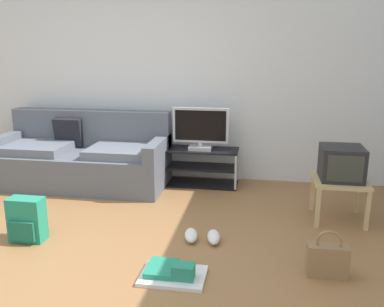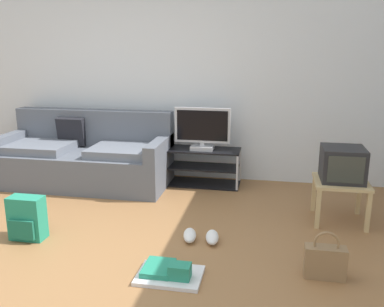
{
  "view_description": "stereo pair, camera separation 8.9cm",
  "coord_description": "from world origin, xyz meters",
  "px_view_note": "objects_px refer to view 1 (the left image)",
  "views": [
    {
      "loc": [
        1.4,
        -2.88,
        1.68
      ],
      "look_at": [
        0.73,
        1.05,
        0.66
      ],
      "focal_mm": 39.06,
      "sensor_mm": 36.0,
      "label": 1
    },
    {
      "loc": [
        1.48,
        -2.86,
        1.68
      ],
      "look_at": [
        0.73,
        1.05,
        0.66
      ],
      "focal_mm": 39.06,
      "sensor_mm": 36.0,
      "label": 2
    }
  ],
  "objects_px": {
    "crt_tv": "(342,163)",
    "handbag": "(328,259)",
    "couch": "(83,158)",
    "backpack": "(27,220)",
    "side_table": "(340,186)",
    "sneakers_pair": "(202,236)",
    "flat_tv": "(201,129)",
    "tv_stand": "(201,167)",
    "floor_tray": "(172,273)"
  },
  "relations": [
    {
      "from": "flat_tv",
      "to": "crt_tv",
      "type": "xyz_separation_m",
      "value": [
        1.52,
        -0.84,
        -0.13
      ]
    },
    {
      "from": "flat_tv",
      "to": "crt_tv",
      "type": "height_order",
      "value": "flat_tv"
    },
    {
      "from": "side_table",
      "to": "crt_tv",
      "type": "bearing_deg",
      "value": 90.0
    },
    {
      "from": "side_table",
      "to": "handbag",
      "type": "relative_size",
      "value": 1.37
    },
    {
      "from": "couch",
      "to": "side_table",
      "type": "relative_size",
      "value": 4.12
    },
    {
      "from": "backpack",
      "to": "floor_tray",
      "type": "height_order",
      "value": "backpack"
    },
    {
      "from": "crt_tv",
      "to": "handbag",
      "type": "relative_size",
      "value": 1.1
    },
    {
      "from": "crt_tv",
      "to": "handbag",
      "type": "distance_m",
      "value": 1.25
    },
    {
      "from": "tv_stand",
      "to": "backpack",
      "type": "relative_size",
      "value": 2.35
    },
    {
      "from": "couch",
      "to": "handbag",
      "type": "height_order",
      "value": "couch"
    },
    {
      "from": "floor_tray",
      "to": "handbag",
      "type": "bearing_deg",
      "value": 11.13
    },
    {
      "from": "flat_tv",
      "to": "floor_tray",
      "type": "distance_m",
      "value": 2.31
    },
    {
      "from": "flat_tv",
      "to": "sneakers_pair",
      "type": "distance_m",
      "value": 1.71
    },
    {
      "from": "crt_tv",
      "to": "flat_tv",
      "type": "bearing_deg",
      "value": 151.02
    },
    {
      "from": "couch",
      "to": "backpack",
      "type": "distance_m",
      "value": 1.61
    },
    {
      "from": "tv_stand",
      "to": "handbag",
      "type": "relative_size",
      "value": 2.51
    },
    {
      "from": "crt_tv",
      "to": "backpack",
      "type": "relative_size",
      "value": 1.03
    },
    {
      "from": "crt_tv",
      "to": "side_table",
      "type": "bearing_deg",
      "value": -90.0
    },
    {
      "from": "side_table",
      "to": "backpack",
      "type": "bearing_deg",
      "value": -161.45
    },
    {
      "from": "backpack",
      "to": "couch",
      "type": "bearing_deg",
      "value": 92.44
    },
    {
      "from": "flat_tv",
      "to": "handbag",
      "type": "height_order",
      "value": "flat_tv"
    },
    {
      "from": "flat_tv",
      "to": "backpack",
      "type": "relative_size",
      "value": 1.72
    },
    {
      "from": "sneakers_pair",
      "to": "couch",
      "type": "bearing_deg",
      "value": 141.5
    },
    {
      "from": "side_table",
      "to": "handbag",
      "type": "distance_m",
      "value": 1.17
    },
    {
      "from": "backpack",
      "to": "handbag",
      "type": "relative_size",
      "value": 1.07
    },
    {
      "from": "couch",
      "to": "crt_tv",
      "type": "relative_size",
      "value": 5.13
    },
    {
      "from": "handbag",
      "to": "crt_tv",
      "type": "bearing_deg",
      "value": 77.34
    },
    {
      "from": "couch",
      "to": "flat_tv",
      "type": "relative_size",
      "value": 3.07
    },
    {
      "from": "couch",
      "to": "floor_tray",
      "type": "distance_m",
      "value": 2.57
    },
    {
      "from": "tv_stand",
      "to": "flat_tv",
      "type": "distance_m",
      "value": 0.48
    },
    {
      "from": "side_table",
      "to": "backpack",
      "type": "height_order",
      "value": "side_table"
    },
    {
      "from": "couch",
      "to": "tv_stand",
      "type": "distance_m",
      "value": 1.48
    },
    {
      "from": "side_table",
      "to": "tv_stand",
      "type": "bearing_deg",
      "value": 149.92
    },
    {
      "from": "side_table",
      "to": "flat_tv",
      "type": "bearing_deg",
      "value": 150.55
    },
    {
      "from": "flat_tv",
      "to": "crt_tv",
      "type": "relative_size",
      "value": 1.67
    },
    {
      "from": "backpack",
      "to": "sneakers_pair",
      "type": "height_order",
      "value": "backpack"
    },
    {
      "from": "couch",
      "to": "side_table",
      "type": "height_order",
      "value": "couch"
    },
    {
      "from": "crt_tv",
      "to": "floor_tray",
      "type": "relative_size",
      "value": 0.84
    },
    {
      "from": "flat_tv",
      "to": "backpack",
      "type": "bearing_deg",
      "value": -125.65
    },
    {
      "from": "handbag",
      "to": "sneakers_pair",
      "type": "relative_size",
      "value": 1.04
    },
    {
      "from": "backpack",
      "to": "sneakers_pair",
      "type": "relative_size",
      "value": 1.11
    },
    {
      "from": "crt_tv",
      "to": "couch",
      "type": "bearing_deg",
      "value": 167.83
    },
    {
      "from": "couch",
      "to": "handbag",
      "type": "relative_size",
      "value": 5.65
    },
    {
      "from": "couch",
      "to": "flat_tv",
      "type": "bearing_deg",
      "value": 7.77
    },
    {
      "from": "couch",
      "to": "crt_tv",
      "type": "bearing_deg",
      "value": -12.17
    },
    {
      "from": "tv_stand",
      "to": "side_table",
      "type": "xyz_separation_m",
      "value": [
        1.52,
        -0.88,
        0.13
      ]
    },
    {
      "from": "couch",
      "to": "floor_tray",
      "type": "bearing_deg",
      "value": -51.89
    },
    {
      "from": "handbag",
      "to": "sneakers_pair",
      "type": "distance_m",
      "value": 1.1
    },
    {
      "from": "side_table",
      "to": "handbag",
      "type": "height_order",
      "value": "side_table"
    },
    {
      "from": "handbag",
      "to": "flat_tv",
      "type": "bearing_deg",
      "value": 122.52
    }
  ]
}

